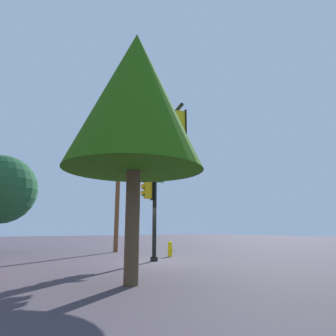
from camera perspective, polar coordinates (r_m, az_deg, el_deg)
name	(u,v)px	position (r m, az deg, el deg)	size (l,w,h in m)	color
ground_plane	(154,261)	(14.45, -2.76, -17.81)	(120.00, 120.00, 0.00)	#453C46
signal_pole_assembly	(161,154)	(13.47, -1.35, 2.71)	(4.55, 2.08, 6.75)	black
utility_pole	(118,192)	(20.56, -9.86, -4.72)	(1.15, 1.53, 7.80)	brown
fire_hydrant	(170,249)	(16.83, 0.40, -15.60)	(0.33, 0.24, 0.83)	#DBC30B
tree_mid	(135,100)	(9.18, -6.42, 13.18)	(4.06, 4.06, 7.64)	brown
tree_far	(1,189)	(23.33, -29.96, -3.64)	(4.76, 4.76, 6.60)	brown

